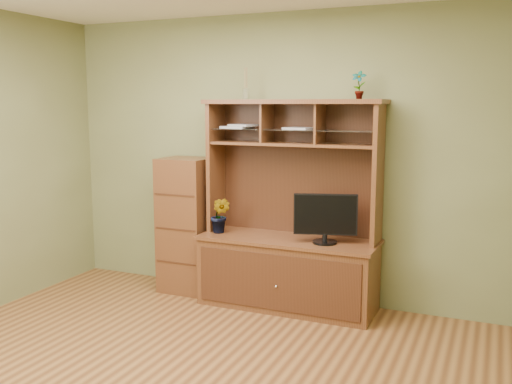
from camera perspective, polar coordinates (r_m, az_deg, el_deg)
The scene contains 8 objects.
room at distance 3.67m, azimuth -9.02°, elevation 0.69°, with size 4.54×4.04×2.74m.
media_hutch at distance 5.27m, azimuth 3.30°, elevation -5.92°, with size 1.66×0.61×1.90m.
monitor at distance 5.00m, azimuth 6.93°, elevation -2.55°, with size 0.54×0.21×0.44m.
orchid_plant at distance 5.39m, azimuth -3.59°, elevation -2.35°, with size 0.19×0.15×0.34m, color #20521C.
top_plant at distance 5.00m, azimuth 10.25°, elevation 10.51°, with size 0.13×0.09×0.24m, color #365C20.
reed_diffuser at distance 5.35m, azimuth -1.02°, elevation 10.46°, with size 0.06×0.06×0.29m.
magazines at distance 5.30m, azimuth 0.28°, elevation 6.52°, with size 0.92×0.26×0.04m.
side_cabinet at distance 5.73m, azimuth -6.96°, elevation -3.28°, with size 0.48×0.44×1.34m.
Camera 1 is at (1.95, -3.06, 1.86)m, focal length 40.00 mm.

